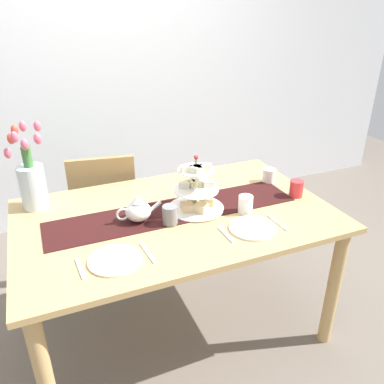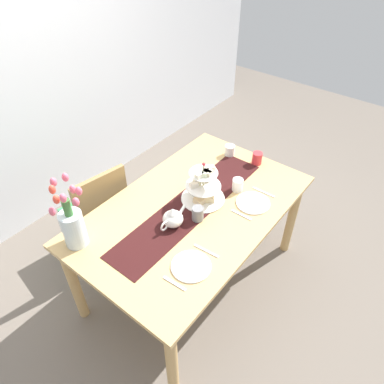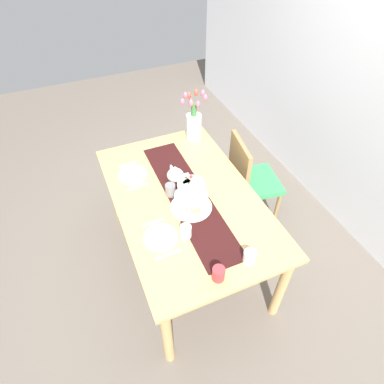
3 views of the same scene
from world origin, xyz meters
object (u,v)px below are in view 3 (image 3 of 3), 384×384
dinner_plate_right (160,237)px  mug_orange (218,274)px  teapot (175,174)px  dining_table (185,206)px  fork_right (154,222)px  mug_white_text (186,231)px  chair_left (249,178)px  knife_left (138,187)px  tiered_cake_stand (192,198)px  mug_grey (170,190)px  dinner_plate_left (133,175)px  fork_left (128,164)px  tulip_vase (194,123)px  cream_jug (250,257)px  knife_right (168,255)px

dinner_plate_right → mug_orange: (0.42, 0.22, 0.04)m
dinner_plate_right → teapot: bearing=149.0°
dining_table → fork_right: 0.34m
dining_table → teapot: (-0.20, 0.00, 0.16)m
dinner_plate_right → mug_white_text: bearing=72.3°
chair_left → knife_left: (0.01, -1.03, 0.28)m
dinner_plate_right → fork_right: 0.15m
tiered_cake_stand → mug_grey: tiered_cake_stand is taller
dinner_plate_left → mug_grey: size_ratio=2.42×
teapot → fork_left: (-0.33, -0.29, -0.06)m
teapot → tulip_vase: (-0.47, 0.36, 0.10)m
tiered_cake_stand → dinner_plate_right: 0.35m
chair_left → tulip_vase: tulip_vase is taller
knife_left → dinner_plate_right: (0.53, 0.00, 0.00)m
fork_right → mug_white_text: mug_white_text is taller
mug_orange → dinner_plate_left: bearing=-168.8°
cream_jug → knife_left: size_ratio=0.50×
teapot → mug_grey: size_ratio=2.51×
dinner_plate_right → tulip_vase: bearing=145.7°
fork_left → knife_left: same height
cream_jug → fork_right: (-0.53, -0.45, -0.04)m
tiered_cake_stand → cream_jug: size_ratio=3.58×
fork_left → knife_left: bearing=0.0°
teapot → mug_grey: teapot is taller
knife_right → dining_table: bearing=145.8°
cream_jug → mug_orange: size_ratio=0.89×
tiered_cake_stand → dinner_plate_left: tiered_cake_stand is taller
cream_jug → fork_left: bearing=-159.7°
tiered_cake_stand → tulip_vase: size_ratio=0.67×
cream_jug → tiered_cake_stand: bearing=-164.7°
chair_left → knife_left: 1.07m
dining_table → tiered_cake_stand: size_ratio=5.36×
knife_right → dinner_plate_left: bearing=180.0°
dinner_plate_right → fork_left: bearing=180.0°
mug_orange → tiered_cake_stand: bearing=172.4°
fork_left → knife_right: same height
knife_right → fork_right: bearing=180.0°
fork_left → knife_right: bearing=0.0°
knife_right → mug_white_text: size_ratio=1.79×
chair_left → cream_jug: chair_left is taller
dining_table → cream_jug: 0.70m
teapot → knife_right: size_ratio=1.40×
fork_left → dining_table: bearing=28.8°
dinner_plate_left → dining_table: bearing=37.1°
knife_left → dinner_plate_right: 0.53m
chair_left → tulip_vase: (-0.42, -0.38, 0.44)m
chair_left → dining_table: bearing=-71.1°
dinner_plate_left → fork_left: (-0.15, 0.00, -0.00)m
fork_left → mug_grey: size_ratio=1.58×
mug_orange → cream_jug: bearing=98.3°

